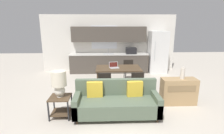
{
  "coord_description": "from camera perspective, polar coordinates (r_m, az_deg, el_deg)",
  "views": [
    {
      "loc": [
        -0.19,
        -3.85,
        2.29
      ],
      "look_at": [
        0.03,
        1.5,
        0.95
      ],
      "focal_mm": 28.0,
      "sensor_mm": 36.0,
      "label": 1
    }
  ],
  "objects": [
    {
      "name": "couch",
      "position": [
        4.53,
        1.45,
        -11.34
      ],
      "size": [
        2.11,
        0.8,
        0.88
      ],
      "color": "#3D2D1E",
      "rests_on": "ground_plane"
    },
    {
      "name": "wall_back",
      "position": [
        8.54,
        -1.07,
        7.76
      ],
      "size": [
        6.4,
        0.07,
        2.7
      ],
      "color": "silver",
      "rests_on": "ground_plane"
    },
    {
      "name": "dining_chair_near_right",
      "position": [
        5.59,
        7.92,
        -4.99
      ],
      "size": [
        0.47,
        0.47,
        0.84
      ],
      "rotation": [
        0.0,
        0.0,
        3.26
      ],
      "color": "black",
      "rests_on": "ground_plane"
    },
    {
      "name": "ground_plane",
      "position": [
        4.49,
        0.46,
        -16.65
      ],
      "size": [
        20.0,
        20.0,
        0.0
      ],
      "primitive_type": "plane",
      "color": "beige"
    },
    {
      "name": "dining_chair_far_right",
      "position": [
        7.17,
        5.5,
        -0.64
      ],
      "size": [
        0.45,
        0.45,
        0.84
      ],
      "rotation": [
        0.0,
        0.0,
        0.07
      ],
      "color": "black",
      "rests_on": "ground_plane"
    },
    {
      "name": "table_lamp",
      "position": [
        4.44,
        -16.92,
        -4.7
      ],
      "size": [
        0.36,
        0.36,
        0.65
      ],
      "color": "silver",
      "rests_on": "side_table"
    },
    {
      "name": "dining_table",
      "position": [
        6.22,
        2.06,
        -0.75
      ],
      "size": [
        1.57,
        0.96,
        0.76
      ],
      "color": "brown",
      "rests_on": "ground_plane"
    },
    {
      "name": "side_table",
      "position": [
        4.63,
        -16.49,
        -11.25
      ],
      "size": [
        0.5,
        0.5,
        0.53
      ],
      "color": "brown",
      "rests_on": "ground_plane"
    },
    {
      "name": "laptop",
      "position": [
        6.19,
        0.64,
        0.22
      ],
      "size": [
        0.37,
        0.32,
        0.2
      ],
      "rotation": [
        0.0,
        0.0,
        0.22
      ],
      "color": "#B7BABC",
      "rests_on": "dining_table"
    },
    {
      "name": "kitchen_counter",
      "position": [
        8.31,
        -0.86,
        4.03
      ],
      "size": [
        3.69,
        0.65,
        2.15
      ],
      "color": "#4C443D",
      "rests_on": "ground_plane"
    },
    {
      "name": "dining_chair_near_left",
      "position": [
        5.49,
        -2.53,
        -5.21
      ],
      "size": [
        0.45,
        0.45,
        0.84
      ],
      "rotation": [
        0.0,
        0.0,
        3.21
      ],
      "color": "black",
      "rests_on": "ground_plane"
    },
    {
      "name": "vase",
      "position": [
        5.32,
        22.06,
        -1.89
      ],
      "size": [
        0.12,
        0.12,
        0.36
      ],
      "color": "beige",
      "rests_on": "credenza"
    },
    {
      "name": "refrigerator",
      "position": [
        8.54,
        14.69,
        4.74
      ],
      "size": [
        0.81,
        0.77,
        1.95
      ],
      "color": "white",
      "rests_on": "ground_plane"
    },
    {
      "name": "credenza",
      "position": [
        5.46,
        20.87,
        -7.4
      ],
      "size": [
        0.99,
        0.4,
        0.76
      ],
      "color": "tan",
      "rests_on": "ground_plane"
    }
  ]
}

